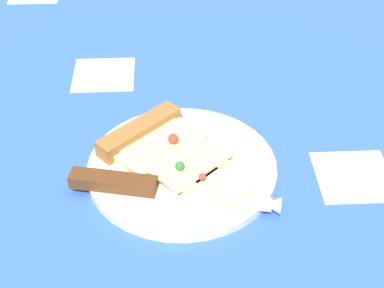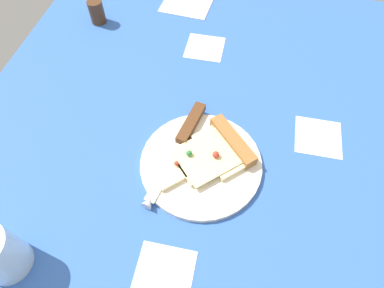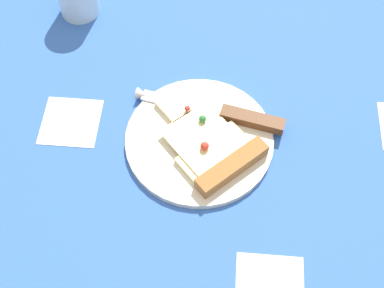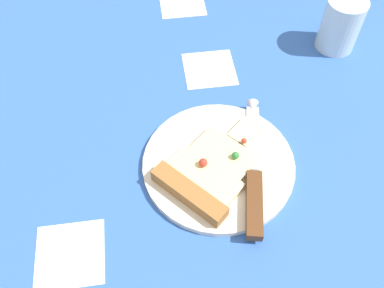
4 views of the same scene
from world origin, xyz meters
The scene contains 4 objects.
ground_plane centered at (-0.01, 0.01, -1.50)cm, with size 112.32×112.32×3.00cm.
plate centered at (6.38, 5.15, 0.53)cm, with size 22.72×22.72×1.05cm, color silver.
pizza_slice centered at (4.46, 3.37, 1.84)cm, with size 18.09×17.52×2.57cm.
knife centered at (10.86, 1.69, 1.66)cm, with size 7.12×23.90×2.45cm.
Camera 1 is at (57.65, 3.93, 46.98)cm, focal length 53.87 mm.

